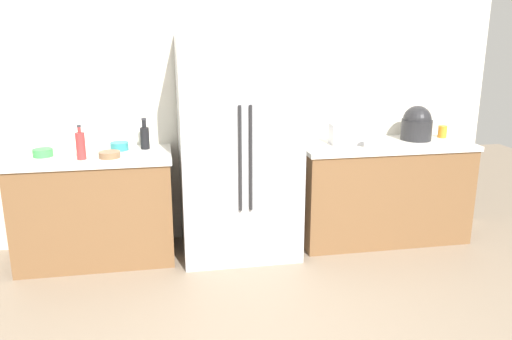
{
  "coord_description": "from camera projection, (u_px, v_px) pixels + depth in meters",
  "views": [
    {
      "loc": [
        -0.51,
        -2.49,
        1.85
      ],
      "look_at": [
        0.03,
        0.48,
        1.01
      ],
      "focal_mm": 36.14,
      "sensor_mm": 36.0,
      "label": 1
    }
  ],
  "objects": [
    {
      "name": "bottle_b",
      "position": [
        81.0,
        145.0,
        3.87
      ],
      "size": [
        0.07,
        0.07,
        0.26
      ],
      "color": "red",
      "rests_on": "counter_left"
    },
    {
      "name": "counter_left",
      "position": [
        96.0,
        207.0,
        4.15
      ],
      "size": [
        1.24,
        0.62,
        0.88
      ],
      "color": "brown",
      "rests_on": "ground_plane"
    },
    {
      "name": "bowl_a",
      "position": [
        119.0,
        146.0,
        4.18
      ],
      "size": [
        0.14,
        0.14,
        0.06
      ],
      "primitive_type": "cylinder",
      "color": "teal",
      "rests_on": "counter_left"
    },
    {
      "name": "refrigerator",
      "position": [
        238.0,
        148.0,
        4.18
      ],
      "size": [
        0.95,
        0.71,
        1.79
      ],
      "color": "#B7BABF",
      "rests_on": "ground_plane"
    },
    {
      "name": "kitchen_back_panel",
      "position": [
        222.0,
        84.0,
        4.43
      ],
      "size": [
        4.89,
        0.1,
        2.75
      ],
      "primitive_type": "cube",
      "color": "silver",
      "rests_on": "ground_plane"
    },
    {
      "name": "bowl_c",
      "position": [
        109.0,
        155.0,
        3.94
      ],
      "size": [
        0.16,
        0.16,
        0.05
      ],
      "primitive_type": "cylinder",
      "color": "brown",
      "rests_on": "counter_left"
    },
    {
      "name": "rice_cooker",
      "position": [
        417.0,
        124.0,
        4.54
      ],
      "size": [
        0.27,
        0.27,
        0.3
      ],
      "color": "#262628",
      "rests_on": "counter_right"
    },
    {
      "name": "bowl_b",
      "position": [
        43.0,
        153.0,
        3.98
      ],
      "size": [
        0.15,
        0.15,
        0.06
      ],
      "primitive_type": "cylinder",
      "color": "green",
      "rests_on": "counter_left"
    },
    {
      "name": "cup_a",
      "position": [
        369.0,
        142.0,
        4.24
      ],
      "size": [
        0.08,
        0.08,
        0.1
      ],
      "primitive_type": "cylinder",
      "color": "white",
      "rests_on": "counter_right"
    },
    {
      "name": "cup_b",
      "position": [
        442.0,
        132.0,
        4.65
      ],
      "size": [
        0.08,
        0.08,
        0.11
      ],
      "primitive_type": "cylinder",
      "color": "orange",
      "rests_on": "counter_right"
    },
    {
      "name": "toaster",
      "position": [
        346.0,
        134.0,
        4.39
      ],
      "size": [
        0.28,
        0.15,
        0.18
      ],
      "primitive_type": "cube",
      "color": "silver",
      "rests_on": "counter_right"
    },
    {
      "name": "bottle_a",
      "position": [
        145.0,
        137.0,
        4.2
      ],
      "size": [
        0.07,
        0.07,
        0.26
      ],
      "color": "black",
      "rests_on": "counter_left"
    },
    {
      "name": "counter_right",
      "position": [
        381.0,
        191.0,
        4.58
      ],
      "size": [
        1.5,
        0.62,
        0.88
      ],
      "color": "brown",
      "rests_on": "ground_plane"
    }
  ]
}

